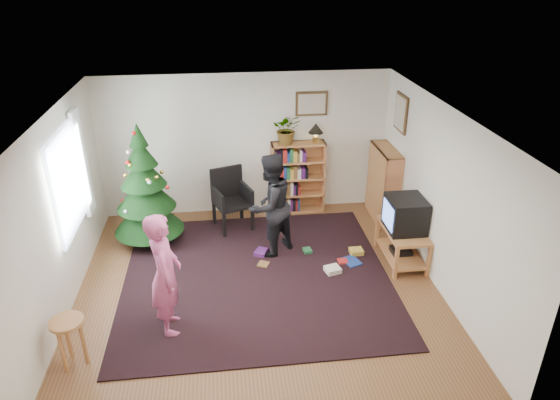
{
  "coord_description": "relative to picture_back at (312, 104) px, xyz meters",
  "views": [
    {
      "loc": [
        -0.4,
        -5.74,
        4.2
      ],
      "look_at": [
        0.37,
        0.55,
        1.1
      ],
      "focal_mm": 32.0,
      "sensor_mm": 36.0,
      "label": 1
    }
  ],
  "objects": [
    {
      "name": "person_by_chair",
      "position": [
        -0.88,
        -1.53,
        -1.13
      ],
      "size": [
        1.01,
        0.98,
        1.64
      ],
      "primitive_type": "imported",
      "rotation": [
        0.0,
        0.0,
        3.82
      ],
      "color": "black",
      "rests_on": "rug"
    },
    {
      "name": "bookshelf_right",
      "position": [
        1.19,
        -0.61,
        -1.29
      ],
      "size": [
        0.3,
        0.95,
        1.3
      ],
      "rotation": [
        0.0,
        0.0,
        1.57
      ],
      "color": "#BB6C42",
      "rests_on": "floor"
    },
    {
      "name": "ceiling",
      "position": [
        -1.15,
        -2.48,
        0.55
      ],
      "size": [
        5.0,
        5.0,
        0.0
      ],
      "primitive_type": "plane",
      "rotation": [
        3.14,
        0.0,
        0.0
      ],
      "color": "white",
      "rests_on": "wall_back"
    },
    {
      "name": "person_standing",
      "position": [
        -2.3,
        -3.15,
        -1.15
      ],
      "size": [
        0.45,
        0.62,
        1.6
      ],
      "primitive_type": "imported",
      "rotation": [
        0.0,
        0.0,
        1.68
      ],
      "color": "#BD4B7F",
      "rests_on": "rug"
    },
    {
      "name": "tv_stand",
      "position": [
        1.07,
        -2.0,
        -1.62
      ],
      "size": [
        0.54,
        0.98,
        0.55
      ],
      "color": "#BB6C42",
      "rests_on": "floor"
    },
    {
      "name": "window_pane",
      "position": [
        -3.62,
        -1.88,
        -0.45
      ],
      "size": [
        0.04,
        1.2,
        1.4
      ],
      "primitive_type": "cube",
      "color": "silver",
      "rests_on": "wall_left"
    },
    {
      "name": "wall_front",
      "position": [
        -1.15,
        -4.97,
        -0.7
      ],
      "size": [
        5.0,
        0.02,
        2.5
      ],
      "primitive_type": "cube",
      "color": "silver",
      "rests_on": "floor"
    },
    {
      "name": "bookshelf_back",
      "position": [
        -0.24,
        -0.14,
        -1.29
      ],
      "size": [
        0.95,
        0.3,
        1.3
      ],
      "color": "#BB6C42",
      "rests_on": "floor"
    },
    {
      "name": "wall_left",
      "position": [
        -3.65,
        -2.48,
        -0.7
      ],
      "size": [
        0.02,
        5.0,
        2.5
      ],
      "primitive_type": "cube",
      "color": "silver",
      "rests_on": "floor"
    },
    {
      "name": "christmas_tree",
      "position": [
        -2.79,
        -0.94,
        -1.12
      ],
      "size": [
        1.1,
        1.1,
        2.0
      ],
      "rotation": [
        0.0,
        0.0,
        0.13
      ],
      "color": "#3F2816",
      "rests_on": "rug"
    },
    {
      "name": "table_lamp",
      "position": [
        0.06,
        -0.14,
        -0.42
      ],
      "size": [
        0.26,
        0.26,
        0.35
      ],
      "color": "#A57F33",
      "rests_on": "bookshelf_back"
    },
    {
      "name": "wall_right",
      "position": [
        1.35,
        -2.48,
        -0.7
      ],
      "size": [
        0.02,
        5.0,
        2.5
      ],
      "primitive_type": "cube",
      "color": "silver",
      "rests_on": "floor"
    },
    {
      "name": "rug",
      "position": [
        -1.15,
        -2.17,
        -1.94
      ],
      "size": [
        3.8,
        3.6,
        0.02
      ],
      "primitive_type": "cube",
      "color": "black",
      "rests_on": "floor"
    },
    {
      "name": "picture_back",
      "position": [
        0.0,
        0.0,
        0.0
      ],
      "size": [
        0.55,
        0.03,
        0.42
      ],
      "color": "#4C3319",
      "rests_on": "wall_back"
    },
    {
      "name": "crt_tv",
      "position": [
        1.07,
        -2.0,
        -1.15
      ],
      "size": [
        0.53,
        0.58,
        0.5
      ],
      "color": "black",
      "rests_on": "tv_stand"
    },
    {
      "name": "picture_right",
      "position": [
        1.33,
        -0.73,
        0.0
      ],
      "size": [
        0.03,
        0.5,
        0.6
      ],
      "color": "#4C3319",
      "rests_on": "wall_right"
    },
    {
      "name": "curtain",
      "position": [
        -3.58,
        -1.18,
        -0.45
      ],
      "size": [
        0.06,
        0.35,
        1.6
      ],
      "primitive_type": "cube",
      "color": "white",
      "rests_on": "wall_left"
    },
    {
      "name": "floor",
      "position": [
        -1.15,
        -2.48,
        -1.95
      ],
      "size": [
        5.0,
        5.0,
        0.0
      ],
      "primitive_type": "plane",
      "color": "brown",
      "rests_on": "ground"
    },
    {
      "name": "stool",
      "position": [
        -3.35,
        -3.64,
        -1.47
      ],
      "size": [
        0.37,
        0.37,
        0.62
      ],
      "color": "#BB6C42",
      "rests_on": "floor"
    },
    {
      "name": "wall_back",
      "position": [
        -1.15,
        0.02,
        -0.7
      ],
      "size": [
        5.0,
        0.02,
        2.5
      ],
      "primitive_type": "cube",
      "color": "silver",
      "rests_on": "floor"
    },
    {
      "name": "floor_clutter",
      "position": [
        -0.21,
        -1.87,
        -1.91
      ],
      "size": [
        1.68,
        0.82,
        0.08
      ],
      "color": "#A51E19",
      "rests_on": "rug"
    },
    {
      "name": "potted_plant",
      "position": [
        -0.44,
        -0.14,
        -0.39
      ],
      "size": [
        0.51,
        0.45,
        0.53
      ],
      "primitive_type": "imported",
      "rotation": [
        0.0,
        0.0,
        -0.08
      ],
      "color": "gray",
      "rests_on": "bookshelf_back"
    },
    {
      "name": "armchair",
      "position": [
        -1.43,
        -0.54,
        -1.39
      ],
      "size": [
        0.72,
        0.73,
        1.03
      ],
      "rotation": [
        0.0,
        0.0,
        0.33
      ],
      "color": "black",
      "rests_on": "rug"
    }
  ]
}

